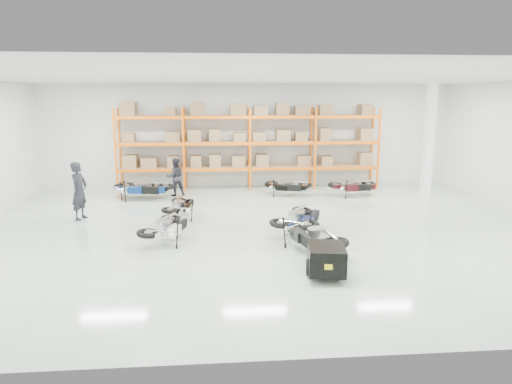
{
  "coord_description": "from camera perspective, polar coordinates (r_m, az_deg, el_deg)",
  "views": [
    {
      "loc": [
        -1.35,
        -13.23,
        3.94
      ],
      "look_at": [
        -0.22,
        0.31,
        1.1
      ],
      "focal_mm": 32.0,
      "sensor_mm": 36.0,
      "label": 1
    }
  ],
  "objects": [
    {
      "name": "room",
      "position": [
        13.4,
        1.07,
        4.56
      ],
      "size": [
        18.0,
        18.0,
        18.0
      ],
      "color": "#B4C9B7",
      "rests_on": "ground"
    },
    {
      "name": "pallet_rack",
      "position": [
        19.8,
        -0.83,
        6.92
      ],
      "size": [
        11.28,
        0.98,
        3.62
      ],
      "color": "orange",
      "rests_on": "ground"
    },
    {
      "name": "structural_column",
      "position": [
        15.3,
        20.7,
        4.71
      ],
      "size": [
        0.25,
        0.25,
        4.5
      ],
      "primitive_type": "cube",
      "color": "white",
      "rests_on": "ground"
    },
    {
      "name": "moto_blue_centre",
      "position": [
        13.34,
        5.45,
        -2.81
      ],
      "size": [
        1.83,
        2.13,
        1.24
      ],
      "primitive_type": null,
      "rotation": [
        0.0,
        -0.09,
        2.58
      ],
      "color": "#081650",
      "rests_on": "ground"
    },
    {
      "name": "moto_silver_left",
      "position": [
        12.79,
        -11.03,
        -3.82
      ],
      "size": [
        1.38,
        1.96,
        1.15
      ],
      "primitive_type": null,
      "rotation": [
        0.0,
        -0.09,
        2.83
      ],
      "color": "silver",
      "rests_on": "ground"
    },
    {
      "name": "moto_black_far_left",
      "position": [
        15.29,
        -9.36,
        -1.34
      ],
      "size": [
        1.05,
        1.75,
        1.07
      ],
      "primitive_type": null,
      "rotation": [
        0.0,
        -0.09,
        3.0
      ],
      "color": "black",
      "rests_on": "ground"
    },
    {
      "name": "moto_touring_right",
      "position": [
        11.76,
        7.02,
        -4.78
      ],
      "size": [
        1.4,
        2.13,
        1.27
      ],
      "primitive_type": null,
      "rotation": [
        0.0,
        -0.09,
        0.23
      ],
      "color": "black",
      "rests_on": "ground"
    },
    {
      "name": "trailer",
      "position": [
        10.34,
        8.8,
        -8.29
      ],
      "size": [
        0.93,
        1.72,
        0.7
      ],
      "rotation": [
        0.0,
        0.0,
        -0.15
      ],
      "color": "black",
      "rests_on": "ground"
    },
    {
      "name": "moto_back_a",
      "position": [
        18.25,
        -13.9,
        0.89
      ],
      "size": [
        2.1,
        1.35,
        1.26
      ],
      "primitive_type": null,
      "rotation": [
        0.0,
        -0.09,
        1.36
      ],
      "color": "navy",
      "rests_on": "ground"
    },
    {
      "name": "moto_back_b",
      "position": [
        18.58,
        -14.66,
        0.84
      ],
      "size": [
        1.84,
        1.1,
        1.12
      ],
      "primitive_type": null,
      "rotation": [
        0.0,
        -0.09,
        1.43
      ],
      "color": "#B3B8BE",
      "rests_on": "ground"
    },
    {
      "name": "moto_back_c",
      "position": [
        18.49,
        3.91,
        1.09
      ],
      "size": [
        1.85,
        1.3,
        1.08
      ],
      "primitive_type": null,
      "rotation": [
        0.0,
        -0.09,
        1.26
      ],
      "color": "black",
      "rests_on": "ground"
    },
    {
      "name": "moto_back_d",
      "position": [
        18.78,
        12.13,
        1.07
      ],
      "size": [
        1.79,
        0.98,
        1.12
      ],
      "primitive_type": null,
      "rotation": [
        0.0,
        -0.09,
        1.64
      ],
      "color": "#3A0B13",
      "rests_on": "ground"
    },
    {
      "name": "person_left",
      "position": [
        15.89,
        -21.22,
        0.13
      ],
      "size": [
        0.62,
        0.78,
        1.89
      ],
      "primitive_type": "imported",
      "rotation": [
        0.0,
        0.0,
        1.31
      ],
      "color": "#22222A",
      "rests_on": "ground"
    },
    {
      "name": "person_back",
      "position": [
        18.72,
        -10.05,
        1.87
      ],
      "size": [
        0.89,
        0.78,
        1.54
      ],
      "primitive_type": "imported",
      "rotation": [
        0.0,
        0.0,
        3.45
      ],
      "color": "#212129",
      "rests_on": "ground"
    }
  ]
}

